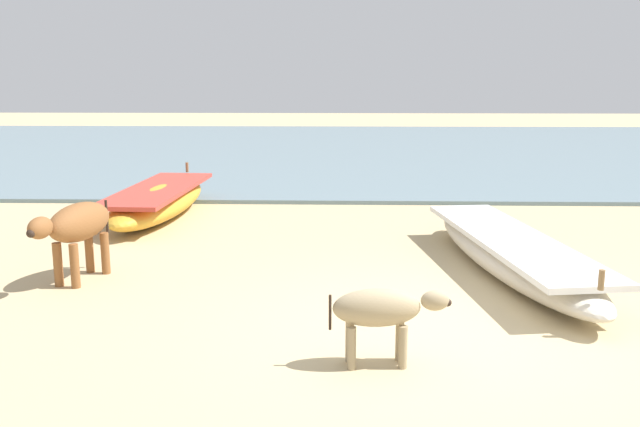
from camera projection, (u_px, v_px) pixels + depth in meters
name	position (u px, v px, depth m)	size (l,w,h in m)	color
ground	(441.00, 331.00, 6.74)	(80.00, 80.00, 0.00)	tan
sea_water	(369.00, 149.00, 23.08)	(60.00, 20.00, 0.08)	slate
fishing_boat_1	(159.00, 201.00, 12.14)	(1.29, 4.26, 0.74)	gold
fishing_boat_3	(510.00, 253.00, 8.70)	(1.63, 4.92, 0.67)	beige
cow_adult_brown	(77.00, 226.00, 8.24)	(0.69, 1.47, 0.97)	brown
calf_far_dun	(381.00, 311.00, 5.85)	(1.07, 0.37, 0.69)	tan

